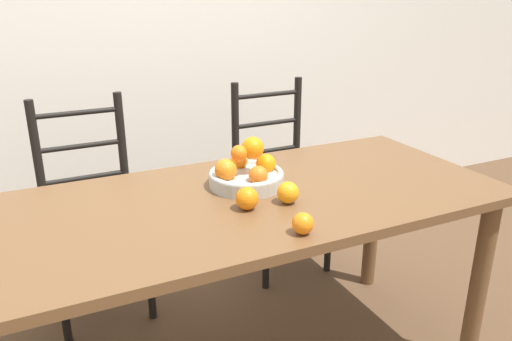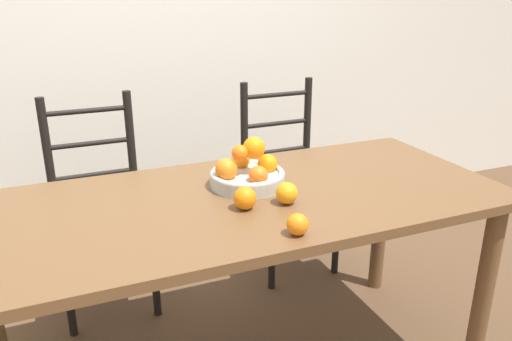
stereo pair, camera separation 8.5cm
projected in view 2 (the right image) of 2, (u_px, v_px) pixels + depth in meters
The scene contains 8 objects.
wall_back at pixel (146, 19), 2.85m from camera, with size 8.00×0.06×2.60m.
dining_table at pixel (239, 222), 1.78m from camera, with size 1.91×0.82×0.77m.
fruit_bowl at pixel (248, 173), 1.83m from camera, with size 0.28×0.28×0.18m.
orange_loose_0 at pixel (298, 224), 1.47m from camera, with size 0.07×0.07×0.07m.
orange_loose_1 at pixel (245, 198), 1.64m from camera, with size 0.08×0.08×0.08m.
orange_loose_2 at pixel (287, 193), 1.68m from camera, with size 0.08×0.08×0.08m.
chair_left at pixel (100, 213), 2.34m from camera, with size 0.43×0.41×1.01m.
chair_right at pixel (287, 184), 2.70m from camera, with size 0.43×0.41×1.01m.
Camera 2 is at (-0.56, -1.51, 1.46)m, focal length 35.00 mm.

